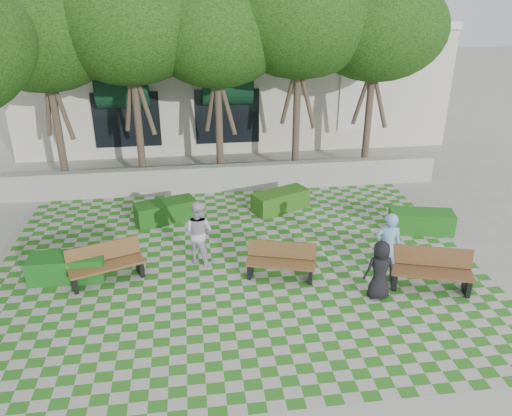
{
  "coord_description": "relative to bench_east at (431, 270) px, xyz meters",
  "views": [
    {
      "loc": [
        -1.03,
        -9.78,
        6.54
      ],
      "look_at": [
        0.5,
        1.5,
        1.4
      ],
      "focal_mm": 35.0,
      "sensor_mm": 36.0,
      "label": 1
    }
  ],
  "objects": [
    {
      "name": "ground",
      "position": [
        -4.33,
        0.48,
        -0.46
      ],
      "size": [
        90.0,
        90.0,
        0.0
      ],
      "primitive_type": "plane",
      "color": "gray",
      "rests_on": "ground"
    },
    {
      "name": "lawn",
      "position": [
        -4.33,
        1.48,
        -0.46
      ],
      "size": [
        12.0,
        12.0,
        0.0
      ],
      "primitive_type": "plane",
      "color": "#2B721E",
      "rests_on": "ground"
    },
    {
      "name": "retaining_wall",
      "position": [
        -4.33,
        6.68,
        -0.01
      ],
      "size": [
        15.0,
        0.36,
        0.9
      ],
      "primitive_type": "cube",
      "color": "#9E9B93",
      "rests_on": "ground"
    },
    {
      "name": "bench_east",
      "position": [
        0.0,
        0.0,
        0.0
      ],
      "size": [
        1.93,
        1.13,
        0.96
      ],
      "rotation": [
        0.0,
        0.0,
        -0.31
      ],
      "color": "brown",
      "rests_on": "ground"
    },
    {
      "name": "bench_mid",
      "position": [
        -3.37,
        0.94,
        -0.05
      ],
      "size": [
        1.73,
        0.99,
        0.86
      ],
      "rotation": [
        0.0,
        0.0,
        -0.29
      ],
      "color": "brown",
      "rests_on": "ground"
    },
    {
      "name": "bench_west",
      "position": [
        -7.52,
        1.35,
        -0.02
      ],
      "size": [
        1.84,
        1.14,
        0.92
      ],
      "rotation": [
        0.0,
        0.0,
        0.35
      ],
      "color": "brown",
      "rests_on": "ground"
    },
    {
      "name": "hedge_east",
      "position": [
        1.06,
        2.81,
        -0.15
      ],
      "size": [
        1.88,
        1.1,
        0.62
      ],
      "primitive_type": "cube",
      "rotation": [
        0.0,
        0.0,
        -0.23
      ],
      "color": "#185416",
      "rests_on": "ground"
    },
    {
      "name": "hedge_midright",
      "position": [
        -2.68,
        4.83,
        -0.15
      ],
      "size": [
        1.91,
        1.39,
        0.62
      ],
      "primitive_type": "cube",
      "rotation": [
        0.0,
        0.0,
        0.44
      ],
      "color": "#235215",
      "rests_on": "ground"
    },
    {
      "name": "hedge_midleft",
      "position": [
        -6.22,
        4.49,
        -0.15
      ],
      "size": [
        1.91,
        1.23,
        0.62
      ],
      "primitive_type": "cube",
      "rotation": [
        0.0,
        0.0,
        0.32
      ],
      "color": "#174713",
      "rests_on": "ground"
    },
    {
      "name": "hedge_west",
      "position": [
        -8.46,
        1.54,
        -0.15
      ],
      "size": [
        1.79,
        0.76,
        0.62
      ],
      "primitive_type": "cube",
      "rotation": [
        0.0,
        0.0,
        -0.03
      ],
      "color": "#154F18",
      "rests_on": "ground"
    },
    {
      "name": "person_blue",
      "position": [
        -0.88,
        0.55,
        0.4
      ],
      "size": [
        0.7,
        0.54,
        1.72
      ],
      "primitive_type": "imported",
      "rotation": [
        0.0,
        0.0,
        2.92
      ],
      "color": "#79A8DD",
      "rests_on": "ground"
    },
    {
      "name": "person_dark",
      "position": [
        -1.34,
        -0.2,
        0.24
      ],
      "size": [
        0.7,
        0.47,
        1.41
      ],
      "primitive_type": "imported",
      "rotation": [
        0.0,
        0.0,
        3.18
      ],
      "color": "black",
      "rests_on": "ground"
    },
    {
      "name": "person_white",
      "position": [
        -5.29,
        1.95,
        0.37
      ],
      "size": [
        1.02,
        0.97,
        1.67
      ],
      "primitive_type": "imported",
      "rotation": [
        0.0,
        0.0,
        2.58
      ],
      "color": "silver",
      "rests_on": "ground"
    },
    {
      "name": "tree_row",
      "position": [
        -6.19,
        6.43,
        4.72
      ],
      "size": [
        17.7,
        13.4,
        7.41
      ],
      "color": "#47382B",
      "rests_on": "ground"
    },
    {
      "name": "building",
      "position": [
        -3.4,
        14.56,
        2.05
      ],
      "size": [
        18.0,
        8.92,
        5.15
      ],
      "color": "beige",
      "rests_on": "ground"
    }
  ]
}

